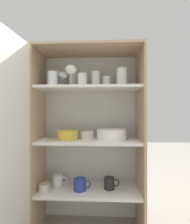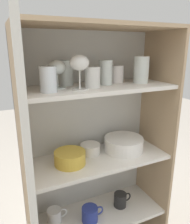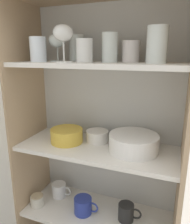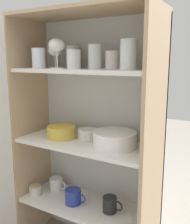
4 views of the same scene
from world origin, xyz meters
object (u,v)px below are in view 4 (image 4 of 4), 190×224
object	(u,v)px
coffee_mug_primary	(110,204)
storage_jar	(35,190)
plate_stack_white	(115,139)
serving_bowl_small	(88,133)
mixing_bowl_large	(61,131)

from	to	relation	value
coffee_mug_primary	storage_jar	world-z (taller)	coffee_mug_primary
plate_stack_white	coffee_mug_primary	size ratio (longest dim) A/B	1.95
serving_bowl_small	storage_jar	size ratio (longest dim) A/B	1.53
serving_bowl_small	storage_jar	distance (m)	0.51
serving_bowl_small	storage_jar	world-z (taller)	serving_bowl_small
plate_stack_white	storage_jar	distance (m)	0.64
mixing_bowl_large	serving_bowl_small	distance (m)	0.16
serving_bowl_small	storage_jar	xyz separation A→B (m)	(-0.31, -0.13, -0.38)
plate_stack_white	storage_jar	size ratio (longest dim) A/B	3.05
plate_stack_white	coffee_mug_primary	distance (m)	0.38
plate_stack_white	storage_jar	bearing A→B (deg)	-170.40
mixing_bowl_large	serving_bowl_small	size ratio (longest dim) A/B	1.42
plate_stack_white	mixing_bowl_large	size ratio (longest dim) A/B	1.40
plate_stack_white	storage_jar	world-z (taller)	plate_stack_white
serving_bowl_small	coffee_mug_primary	bearing A→B (deg)	-18.18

